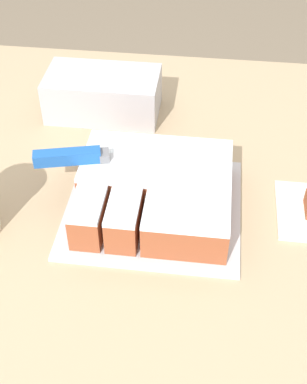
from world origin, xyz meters
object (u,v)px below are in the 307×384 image
object	(u,v)px
storage_box	(103,94)
cake	(156,191)
knife	(87,156)
cake_board	(154,208)

from	to	relation	value
storage_box	cake	bearing A→B (deg)	-62.59
cake	knife	bearing A→B (deg)	168.02
cake	knife	xyz separation A→B (m)	(-0.12, 0.02, 0.04)
cake	knife	distance (m)	0.13
knife	storage_box	distance (m)	0.25
cake_board	cake	xyz separation A→B (m)	(0.00, 0.00, 0.04)
knife	storage_box	size ratio (longest dim) A/B	1.31
cake_board	knife	world-z (taller)	knife
cake	knife	size ratio (longest dim) A/B	0.84
knife	storage_box	world-z (taller)	knife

